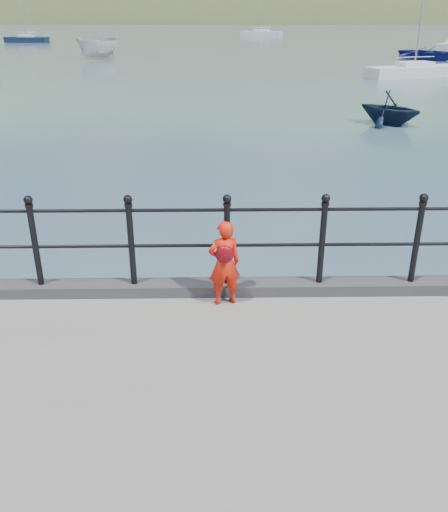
{
  "coord_description": "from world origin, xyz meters",
  "views": [
    {
      "loc": [
        0.46,
        -6.39,
        4.4
      ],
      "look_at": [
        0.56,
        -0.2,
        1.55
      ],
      "focal_mm": 38.0,
      "sensor_mm": 36.0,
      "label": 1
    }
  ],
  "objects_px": {
    "railing": "(179,235)",
    "child": "(224,263)",
    "sailboat_left": "(27,40)",
    "launch_blue": "(429,53)",
    "launch_navy": "(390,108)",
    "sailboat_near": "(413,72)",
    "sailboat_deep": "(261,34)",
    "launch_white": "(98,48)"
  },
  "relations": [
    {
      "from": "railing",
      "to": "launch_white",
      "type": "xyz_separation_m",
      "value": [
        -10.28,
        47.39,
        -0.85
      ]
    },
    {
      "from": "launch_white",
      "to": "sailboat_deep",
      "type": "xyz_separation_m",
      "value": [
        18.65,
        43.87,
        -0.63
      ]
    },
    {
      "from": "launch_navy",
      "to": "sailboat_left",
      "type": "xyz_separation_m",
      "value": [
        -32.51,
        56.97,
        -0.35
      ]
    },
    {
      "from": "sailboat_left",
      "to": "sailboat_deep",
      "type": "distance_m",
      "value": 37.98
    },
    {
      "from": "sailboat_deep",
      "to": "sailboat_left",
      "type": "bearing_deg",
      "value": -129.56
    },
    {
      "from": "child",
      "to": "launch_navy",
      "type": "bearing_deg",
      "value": -127.74
    },
    {
      "from": "child",
      "to": "launch_white",
      "type": "xyz_separation_m",
      "value": [
        -10.84,
        47.66,
        -0.59
      ]
    },
    {
      "from": "launch_blue",
      "to": "launch_navy",
      "type": "height_order",
      "value": "launch_navy"
    },
    {
      "from": "sailboat_near",
      "to": "sailboat_left",
      "type": "relative_size",
      "value": 1.12
    },
    {
      "from": "launch_blue",
      "to": "railing",
      "type": "bearing_deg",
      "value": -151.84
    },
    {
      "from": "launch_blue",
      "to": "sailboat_deep",
      "type": "distance_m",
      "value": 46.93
    },
    {
      "from": "launch_navy",
      "to": "sailboat_deep",
      "type": "distance_m",
      "value": 75.19
    },
    {
      "from": "railing",
      "to": "sailboat_left",
      "type": "bearing_deg",
      "value": 108.86
    },
    {
      "from": "launch_blue",
      "to": "sailboat_deep",
      "type": "xyz_separation_m",
      "value": [
        -11.63,
        45.46,
        -0.24
      ]
    },
    {
      "from": "sailboat_left",
      "to": "sailboat_near",
      "type": "bearing_deg",
      "value": -37.61
    },
    {
      "from": "launch_blue",
      "to": "sailboat_near",
      "type": "distance_m",
      "value": 14.37
    },
    {
      "from": "launch_blue",
      "to": "launch_white",
      "type": "xyz_separation_m",
      "value": [
        -30.28,
        1.6,
        0.39
      ]
    },
    {
      "from": "sailboat_near",
      "to": "sailboat_left",
      "type": "height_order",
      "value": "sailboat_near"
    },
    {
      "from": "child",
      "to": "sailboat_deep",
      "type": "xyz_separation_m",
      "value": [
        7.81,
        91.53,
        -1.22
      ]
    },
    {
      "from": "sailboat_deep",
      "to": "railing",
      "type": "bearing_deg",
      "value": -73.47
    },
    {
      "from": "launch_blue",
      "to": "sailboat_left",
      "type": "distance_m",
      "value": 52.56
    },
    {
      "from": "launch_white",
      "to": "sailboat_near",
      "type": "relative_size",
      "value": 0.55
    },
    {
      "from": "launch_blue",
      "to": "launch_white",
      "type": "height_order",
      "value": "launch_white"
    },
    {
      "from": "railing",
      "to": "sailboat_left",
      "type": "xyz_separation_m",
      "value": [
        -24.94,
        73.04,
        -1.48
      ]
    },
    {
      "from": "launch_blue",
      "to": "sailboat_near",
      "type": "height_order",
      "value": "sailboat_near"
    },
    {
      "from": "sailboat_left",
      "to": "launch_blue",
      "type": "bearing_deg",
      "value": -22.92
    },
    {
      "from": "sailboat_near",
      "to": "sailboat_deep",
      "type": "xyz_separation_m",
      "value": [
        -5.8,
        58.6,
        0.0
      ]
    },
    {
      "from": "child",
      "to": "sailboat_left",
      "type": "distance_m",
      "value": 77.63
    },
    {
      "from": "railing",
      "to": "sailboat_deep",
      "type": "relative_size",
      "value": 1.83
    },
    {
      "from": "child",
      "to": "sailboat_near",
      "type": "relative_size",
      "value": 0.12
    },
    {
      "from": "launch_blue",
      "to": "sailboat_left",
      "type": "relative_size",
      "value": 0.69
    },
    {
      "from": "railing",
      "to": "launch_navy",
      "type": "height_order",
      "value": "railing"
    },
    {
      "from": "launch_blue",
      "to": "sailboat_left",
      "type": "bearing_deg",
      "value": 110.54
    },
    {
      "from": "launch_navy",
      "to": "sailboat_near",
      "type": "relative_size",
      "value": 0.28
    },
    {
      "from": "launch_white",
      "to": "sailboat_left",
      "type": "relative_size",
      "value": 0.62
    },
    {
      "from": "launch_blue",
      "to": "launch_navy",
      "type": "xyz_separation_m",
      "value": [
        -12.43,
        -29.72,
        0.1
      ]
    },
    {
      "from": "launch_white",
      "to": "launch_navy",
      "type": "relative_size",
      "value": 1.94
    },
    {
      "from": "child",
      "to": "launch_blue",
      "type": "xyz_separation_m",
      "value": [
        19.44,
        46.06,
        -0.97
      ]
    },
    {
      "from": "sailboat_left",
      "to": "railing",
      "type": "bearing_deg",
      "value": -62.84
    },
    {
      "from": "sailboat_deep",
      "to": "launch_white",
      "type": "bearing_deg",
      "value": -91.26
    },
    {
      "from": "railing",
      "to": "child",
      "type": "height_order",
      "value": "railing"
    },
    {
      "from": "launch_white",
      "to": "sailboat_left",
      "type": "bearing_deg",
      "value": 151.35
    }
  ]
}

